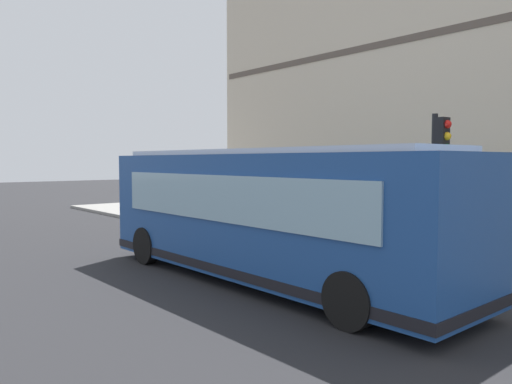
{
  "coord_description": "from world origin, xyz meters",
  "views": [
    {
      "loc": [
        -7.78,
        -9.62,
        2.81
      ],
      "look_at": [
        1.53,
        1.53,
        1.89
      ],
      "focal_mm": 34.91,
      "sensor_mm": 36.0,
      "label": 1
    }
  ],
  "objects_px": {
    "fire_hydrant": "(348,232)",
    "pedestrian_by_light_pole": "(250,206)",
    "traffic_light_near_corner": "(439,161)",
    "city_bus_nearside": "(265,215)",
    "pedestrian_walking_along_curb": "(338,215)",
    "pedestrian_near_hydrant": "(483,225)"
  },
  "relations": [
    {
      "from": "fire_hydrant",
      "to": "traffic_light_near_corner",
      "type": "bearing_deg",
      "value": -110.29
    },
    {
      "from": "city_bus_nearside",
      "to": "pedestrian_walking_along_curb",
      "type": "distance_m",
      "value": 4.1
    },
    {
      "from": "pedestrian_near_hydrant",
      "to": "pedestrian_by_light_pole",
      "type": "height_order",
      "value": "pedestrian_near_hydrant"
    },
    {
      "from": "city_bus_nearside",
      "to": "fire_hydrant",
      "type": "relative_size",
      "value": 13.6
    },
    {
      "from": "city_bus_nearside",
      "to": "traffic_light_near_corner",
      "type": "distance_m",
      "value": 4.38
    },
    {
      "from": "pedestrian_by_light_pole",
      "to": "fire_hydrant",
      "type": "bearing_deg",
      "value": -77.93
    },
    {
      "from": "fire_hydrant",
      "to": "pedestrian_by_light_pole",
      "type": "relative_size",
      "value": 0.44
    },
    {
      "from": "traffic_light_near_corner",
      "to": "pedestrian_walking_along_curb",
      "type": "distance_m",
      "value": 3.84
    },
    {
      "from": "city_bus_nearside",
      "to": "pedestrian_by_light_pole",
      "type": "relative_size",
      "value": 5.96
    },
    {
      "from": "pedestrian_walking_along_curb",
      "to": "pedestrian_near_hydrant",
      "type": "bearing_deg",
      "value": -70.18
    },
    {
      "from": "pedestrian_by_light_pole",
      "to": "city_bus_nearside",
      "type": "bearing_deg",
      "value": -126.43
    },
    {
      "from": "city_bus_nearside",
      "to": "pedestrian_by_light_pole",
      "type": "bearing_deg",
      "value": 53.57
    },
    {
      "from": "fire_hydrant",
      "to": "pedestrian_by_light_pole",
      "type": "bearing_deg",
      "value": 102.07
    },
    {
      "from": "pedestrian_by_light_pole",
      "to": "pedestrian_near_hydrant",
      "type": "bearing_deg",
      "value": -82.22
    },
    {
      "from": "traffic_light_near_corner",
      "to": "pedestrian_near_hydrant",
      "type": "height_order",
      "value": "traffic_light_near_corner"
    },
    {
      "from": "pedestrian_by_light_pole",
      "to": "pedestrian_walking_along_curb",
      "type": "bearing_deg",
      "value": -92.93
    },
    {
      "from": "traffic_light_near_corner",
      "to": "pedestrian_walking_along_curb",
      "type": "bearing_deg",
      "value": 83.48
    },
    {
      "from": "city_bus_nearside",
      "to": "traffic_light_near_corner",
      "type": "relative_size",
      "value": 2.66
    },
    {
      "from": "traffic_light_near_corner",
      "to": "pedestrian_by_light_pole",
      "type": "relative_size",
      "value": 2.24
    },
    {
      "from": "pedestrian_walking_along_curb",
      "to": "pedestrian_by_light_pole",
      "type": "distance_m",
      "value": 4.46
    },
    {
      "from": "traffic_light_near_corner",
      "to": "city_bus_nearside",
      "type": "bearing_deg",
      "value": 146.9
    },
    {
      "from": "pedestrian_near_hydrant",
      "to": "fire_hydrant",
      "type": "bearing_deg",
      "value": 93.72
    }
  ]
}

